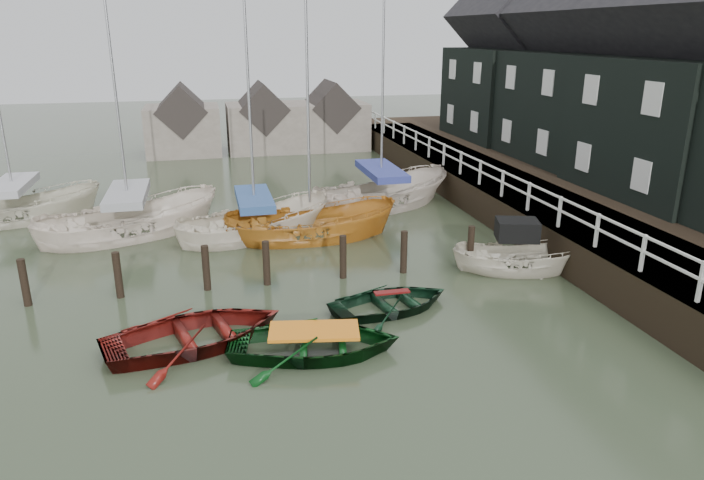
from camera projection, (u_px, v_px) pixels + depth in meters
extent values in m
plane|color=#2C3320|center=(324.00, 322.00, 16.84)|extent=(120.00, 120.00, 0.00)
cube|color=black|center=(492.00, 175.00, 27.71)|extent=(3.00, 32.00, 0.20)
cube|color=silver|center=(461.00, 153.00, 27.05)|extent=(0.06, 32.00, 0.06)
cube|color=silver|center=(461.00, 162.00, 27.17)|extent=(0.06, 32.00, 0.06)
cube|color=black|center=(598.00, 198.00, 29.35)|extent=(14.00, 38.00, 1.50)
cube|color=black|center=(690.00, 127.00, 23.47)|extent=(6.40, 7.00, 5.00)
cube|color=black|center=(583.00, 107.00, 29.93)|extent=(6.00, 7.00, 5.00)
cube|color=black|center=(594.00, 12.00, 28.59)|extent=(6.11, 7.14, 6.11)
cube|color=black|center=(515.00, 93.00, 36.40)|extent=(6.40, 7.00, 5.00)
cube|color=black|center=(521.00, 16.00, 35.05)|extent=(6.52, 7.14, 6.52)
cylinder|color=black|center=(26.00, 289.00, 17.70)|extent=(0.22, 0.22, 1.80)
cylinder|color=black|center=(119.00, 281.00, 18.25)|extent=(0.22, 0.22, 1.80)
cylinder|color=black|center=(207.00, 274.00, 18.80)|extent=(0.22, 0.22, 1.80)
cylinder|color=black|center=(267.00, 269.00, 19.19)|extent=(0.22, 0.22, 1.80)
cylinder|color=black|center=(343.00, 263.00, 19.71)|extent=(0.22, 0.22, 1.80)
cylinder|color=black|center=(404.00, 258.00, 20.15)|extent=(0.22, 0.22, 1.80)
cylinder|color=black|center=(470.00, 252.00, 20.65)|extent=(0.22, 0.22, 1.80)
cube|color=#665B51|center=(183.00, 130.00, 39.49)|extent=(4.50, 4.00, 3.00)
cube|color=#282321|center=(182.00, 109.00, 39.08)|extent=(3.18, 4.08, 3.18)
cube|color=#665B51|center=(263.00, 128.00, 40.59)|extent=(4.50, 4.00, 3.00)
cube|color=#282321|center=(262.00, 107.00, 40.18)|extent=(3.18, 4.08, 3.18)
cube|color=#665B51|center=(331.00, 125.00, 41.57)|extent=(4.50, 4.00, 3.00)
cube|color=#282321|center=(331.00, 105.00, 41.16)|extent=(3.18, 4.08, 3.18)
imported|color=#58100C|center=(197.00, 345.00, 15.62)|extent=(5.18, 4.31, 0.93)
imported|color=black|center=(315.00, 353.00, 15.19)|extent=(4.60, 3.64, 0.86)
imported|color=black|center=(391.00, 310.00, 17.59)|extent=(3.97, 3.19, 0.73)
imported|color=beige|center=(517.00, 272.00, 20.36)|extent=(4.47, 2.72, 1.62)
cube|color=black|center=(517.00, 230.00, 20.11)|extent=(1.53, 1.33, 0.65)
imported|color=beige|center=(132.00, 235.00, 24.02)|extent=(7.51, 5.12, 2.71)
cylinder|color=#B2B2B7|center=(114.00, 79.00, 22.18)|extent=(0.10, 0.10, 8.64)
cube|color=gray|center=(127.00, 194.00, 23.51)|extent=(4.11, 2.77, 0.30)
imported|color=beige|center=(256.00, 236.00, 23.91)|extent=(6.74, 4.42, 2.44)
cylinder|color=#B2B2B7|center=(248.00, 84.00, 22.13)|extent=(0.10, 0.10, 8.63)
cube|color=navy|center=(254.00, 199.00, 23.45)|extent=(3.69, 2.39, 0.30)
imported|color=#B87122|center=(311.00, 238.00, 23.72)|extent=(6.59, 2.54, 2.54)
cylinder|color=#B2B2B7|center=(308.00, 99.00, 22.09)|extent=(0.10, 0.10, 7.53)
imported|color=beige|center=(381.00, 207.00, 27.87)|extent=(7.64, 4.99, 2.76)
cylinder|color=#B2B2B7|center=(383.00, 47.00, 25.72)|extent=(0.10, 0.10, 10.56)
cube|color=navy|center=(381.00, 171.00, 27.35)|extent=(4.19, 2.70, 0.30)
imported|color=beige|center=(18.00, 221.00, 25.78)|extent=(6.95, 3.79, 2.54)
cube|color=#9D9CA2|center=(12.00, 185.00, 25.30)|extent=(3.82, 2.04, 0.30)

